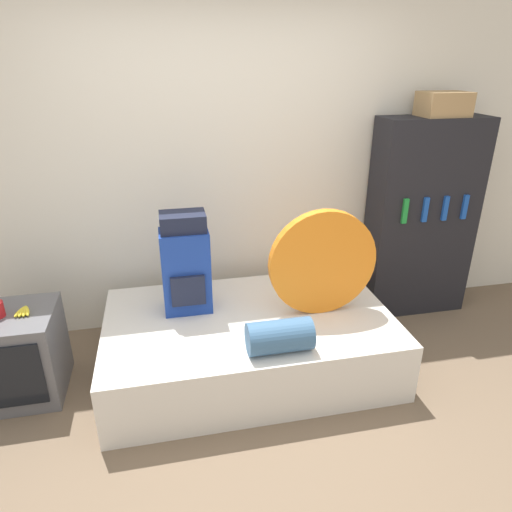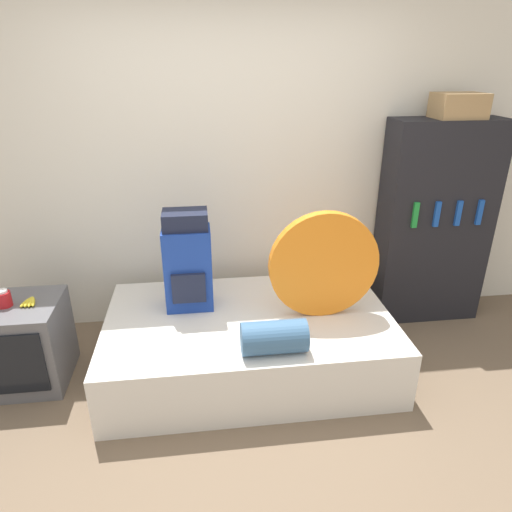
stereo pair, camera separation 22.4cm
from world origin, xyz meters
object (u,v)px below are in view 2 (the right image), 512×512
(sleeping_roll, at_px, (274,337))
(television, at_px, (24,343))
(tent_bag, at_px, (324,265))
(bookshelf, at_px, (434,224))
(backpack, at_px, (188,262))
(canister, at_px, (4,299))
(cardboard_box, at_px, (459,106))

(sleeping_roll, relative_size, television, 0.67)
(tent_bag, height_order, bookshelf, bookshelf)
(sleeping_roll, bearing_deg, bookshelf, 34.14)
(backpack, bearing_deg, canister, -172.69)
(bookshelf, bearing_deg, television, -170.50)
(tent_bag, bearing_deg, canister, 177.93)
(television, relative_size, bookshelf, 0.36)
(backpack, relative_size, television, 1.19)
(tent_bag, distance_m, television, 2.10)
(sleeping_roll, relative_size, bookshelf, 0.24)
(canister, distance_m, cardboard_box, 3.43)
(canister, relative_size, cardboard_box, 0.33)
(backpack, distance_m, bookshelf, 2.03)
(sleeping_roll, distance_m, television, 1.73)
(backpack, relative_size, canister, 6.12)
(backpack, xyz_separation_m, television, (-1.13, -0.15, -0.47))
(tent_bag, bearing_deg, television, 177.70)
(canister, bearing_deg, cardboard_box, 9.19)
(sleeping_roll, height_order, canister, canister)
(backpack, bearing_deg, bookshelf, 10.73)
(tent_bag, distance_m, bookshelf, 1.24)
(canister, bearing_deg, sleeping_roll, -15.77)
(tent_bag, height_order, sleeping_roll, tent_bag)
(television, height_order, canister, canister)
(tent_bag, bearing_deg, backpack, 165.92)
(tent_bag, xyz_separation_m, canister, (-2.09, 0.08, -0.15))
(backpack, height_order, tent_bag, tent_bag)
(sleeping_roll, bearing_deg, cardboard_box, 33.28)
(cardboard_box, bearing_deg, bookshelf, 163.03)
(backpack, height_order, canister, backpack)
(backpack, xyz_separation_m, canister, (-1.18, -0.15, -0.12))
(backpack, xyz_separation_m, sleeping_roll, (0.51, -0.63, -0.24))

